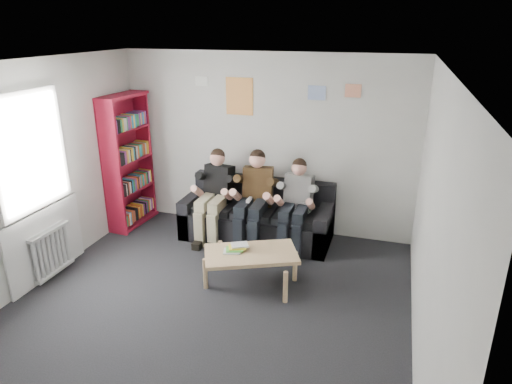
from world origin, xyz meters
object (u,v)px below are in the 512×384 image
at_px(person_left, 214,196).
at_px(person_right, 295,206).
at_px(bookshelf, 129,162).
at_px(person_middle, 254,200).
at_px(sofa, 258,218).
at_px(coffee_table, 251,256).

bearing_deg(person_left, person_right, 8.97).
height_order(person_left, person_right, person_left).
bearing_deg(person_left, bookshelf, -175.14).
distance_m(person_left, person_middle, 0.62).
bearing_deg(bookshelf, sofa, 7.38).
bearing_deg(coffee_table, person_middle, 105.85).
height_order(coffee_table, person_middle, person_middle).
relative_size(sofa, person_left, 1.64).
xyz_separation_m(sofa, coffee_table, (0.32, -1.32, 0.09)).
relative_size(person_left, person_right, 1.03).
distance_m(bookshelf, person_right, 2.72).
height_order(person_middle, person_right, person_middle).
relative_size(person_left, person_middle, 0.97).
distance_m(sofa, person_left, 0.74).
relative_size(sofa, person_right, 1.69).
bearing_deg(bookshelf, person_middle, 1.75).
relative_size(bookshelf, coffee_table, 1.86).
bearing_deg(person_left, sofa, 27.03).
bearing_deg(person_right, bookshelf, -177.50).
distance_m(coffee_table, person_right, 1.19).
relative_size(sofa, coffee_table, 1.98).
xyz_separation_m(bookshelf, person_right, (2.69, -0.10, -0.39)).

